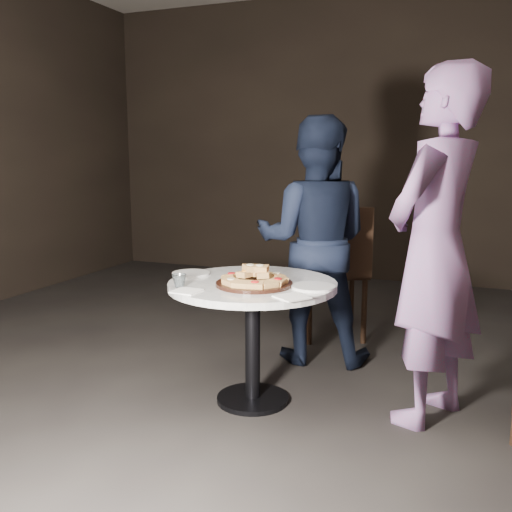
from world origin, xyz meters
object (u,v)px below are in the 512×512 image
Objects in this scene: diner_navy at (314,241)px; diner_teal at (435,248)px; table at (253,305)px; serving_board at (254,284)px; focaccia_pile at (254,277)px; chair_far at (335,264)px; water_glass at (179,281)px.

diner_teal is (0.79, -0.62, 0.09)m from diner_navy.
diner_navy is at bearing 81.35° from table.
diner_teal reaches higher than serving_board.
focaccia_pile is 1.29m from chair_far.
chair_far is at bearing 72.71° from water_glass.
chair_far reaches higher than water_glass.
chair_far is 0.56× the size of diner_teal.
chair_far is (0.46, 1.46, -0.14)m from water_glass.
chair_far reaches higher than serving_board.
table is at bearing 117.04° from serving_board.
table is at bearing -57.87° from diner_teal.
serving_board is 0.86m from diner_navy.
serving_board is 1.29m from chair_far.
diner_teal is at bearing 100.28° from chair_far.
diner_navy is (0.08, 0.85, 0.11)m from serving_board.
water_glass reaches higher than table.
table is 2.85× the size of serving_board.
serving_board is 0.04m from focaccia_pile.
serving_board is 0.25× the size of diner_navy.
chair_far is at bearing 82.41° from table.
serving_board is 5.35× the size of water_glass.
diner_navy is at bearing 84.70° from focaccia_pile.
focaccia_pile is (-0.00, 0.00, 0.04)m from serving_board.
chair_far is (0.12, 1.28, -0.11)m from serving_board.
table is 0.19m from focaccia_pile.
chair_far is at bearing -105.52° from diner_navy.
table is 0.64× the size of diner_teal.
table is 0.71× the size of diner_navy.
focaccia_pile is 0.36× the size of chair_far.
diner_teal is (1.20, 0.41, 0.18)m from water_glass.
focaccia_pile reaches higher than table.
diner_teal reaches higher than diner_navy.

